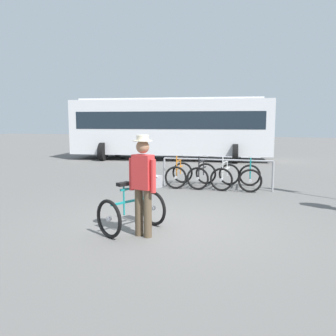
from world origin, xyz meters
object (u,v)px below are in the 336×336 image
object	(u,v)px
racked_bike_black	(202,175)
bus_distant	(171,125)
racked_bike_teal	(250,177)
person_with_featured_bike	(143,182)
racked_bike_orange	(179,174)
featured_bicycle	(136,206)
racked_bike_white	(226,176)

from	to	relation	value
racked_bike_black	bus_distant	bearing A→B (deg)	114.80
racked_bike_teal	person_with_featured_bike	world-z (taller)	person_with_featured_bike
racked_bike_orange	racked_bike_black	world-z (taller)	same
featured_bicycle	person_with_featured_bike	world-z (taller)	person_with_featured_bike
racked_bike_black	person_with_featured_bike	bearing A→B (deg)	-88.93
racked_bike_black	racked_bike_white	size ratio (longest dim) A/B	0.97
person_with_featured_bike	racked_bike_orange	bearing A→B (deg)	99.38
featured_bicycle	person_with_featured_bike	bearing A→B (deg)	-47.46
racked_bike_teal	racked_bike_white	bearing A→B (deg)	-177.04
racked_bike_white	featured_bicycle	distance (m)	4.65
racked_bike_orange	featured_bicycle	world-z (taller)	same
racked_bike_white	racked_bike_teal	bearing A→B (deg)	2.96
racked_bike_teal	person_with_featured_bike	distance (m)	5.09
racked_bike_black	bus_distant	distance (m)	7.94
racked_bike_black	featured_bicycle	distance (m)	4.53
racked_bike_orange	racked_bike_white	distance (m)	1.40
racked_bike_teal	featured_bicycle	distance (m)	4.86
racked_bike_white	racked_bike_orange	bearing A→B (deg)	-177.04
racked_bike_white	featured_bicycle	size ratio (longest dim) A/B	0.90
racked_bike_black	racked_bike_white	xyz separation A→B (m)	(0.70, 0.04, 0.00)
racked_bike_orange	bus_distant	world-z (taller)	bus_distant
featured_bicycle	racked_bike_white	bearing A→B (deg)	79.28
racked_bike_orange	featured_bicycle	xyz separation A→B (m)	(0.53, -4.49, 0.08)
racked_bike_teal	featured_bicycle	size ratio (longest dim) A/B	0.93
racked_bike_orange	person_with_featured_bike	size ratio (longest dim) A/B	0.68
racked_bike_white	bus_distant	xyz separation A→B (m)	(-3.98, 7.07, 1.37)
racked_bike_orange	racked_bike_teal	bearing A→B (deg)	2.96
racked_bike_black	racked_bike_white	bearing A→B (deg)	2.96
featured_bicycle	racked_bike_black	bearing A→B (deg)	87.91
bus_distant	racked_bike_orange	bearing A→B (deg)	-70.11
racked_bike_teal	featured_bicycle	bearing A→B (deg)	-108.77
racked_bike_orange	racked_bike_black	size ratio (longest dim) A/B	1.07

